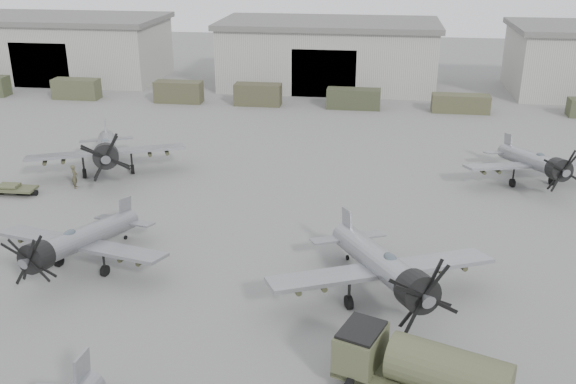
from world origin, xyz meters
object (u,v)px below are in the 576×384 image
Objects in this scene: aircraft_mid_1 at (77,241)px; aircraft_mid_2 at (384,267)px; aircraft_far_0 at (106,149)px; aircraft_far_1 at (536,162)px; fuel_tanker at (422,368)px; ground_crew at (75,177)px.

aircraft_mid_1 is 18.39m from aircraft_mid_2.
aircraft_mid_1 is 16.99m from aircraft_far_0.
aircraft_far_0 is 1.13× the size of aircraft_far_1.
aircraft_far_0 reaches higher than fuel_tanker.
aircraft_far_1 is 5.86× the size of ground_crew.
aircraft_mid_2 is 6.49× the size of ground_crew.
fuel_tanker reaches higher than ground_crew.
aircraft_mid_2 is 29.10m from aircraft_far_0.
ground_crew is at bearing 173.06° from aircraft_far_1.
fuel_tanker is at bearing -145.51° from ground_crew.
aircraft_mid_2 is at bearing -135.72° from ground_crew.
aircraft_mid_2 is at bearing -136.76° from aircraft_far_1.
aircraft_mid_2 is at bearing -60.16° from aircraft_far_0.
aircraft_mid_1 is at bearing 176.35° from fuel_tanker.
aircraft_mid_2 is 1.54× the size of fuel_tanker.
aircraft_mid_2 reaches higher than fuel_tanker.
aircraft_mid_2 reaches higher than aircraft_mid_1.
aircraft_mid_1 is 5.83× the size of ground_crew.
aircraft_mid_2 is 1.11× the size of aircraft_far_1.
aircraft_mid_1 is 21.96m from fuel_tanker.
aircraft_mid_1 reaches higher than fuel_tanker.
aircraft_mid_1 reaches higher than ground_crew.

